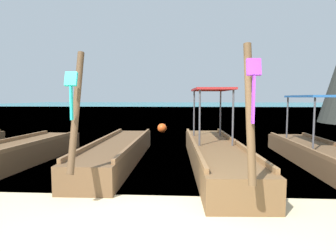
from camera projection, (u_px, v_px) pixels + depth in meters
The scene contains 7 objects.
ground at pixel (148, 243), 3.87m from camera, with size 120.00×120.00×0.00m, color beige.
sea_water at pixel (186, 106), 65.38m from camera, with size 120.00×120.00×0.00m, color #147A89.
longtail_boat_yellow_ribbon at pixel (9, 156), 8.08m from camera, with size 1.55×6.66×2.91m.
longtail_boat_turquoise_ribbon at pixel (118, 152), 8.68m from camera, with size 1.23×6.86×2.70m.
longtail_boat_violet_ribbon at pixel (215, 153), 8.18m from camera, with size 1.60×7.43×2.69m.
longtail_boat_pink_ribbon at pixel (326, 157), 7.93m from camera, with size 1.23×7.38×2.38m.
mooring_buoy_near at pixel (162, 128), 16.10m from camera, with size 0.50×0.50×0.50m.
Camera 1 is at (0.51, -3.69, 1.85)m, focal length 32.43 mm.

